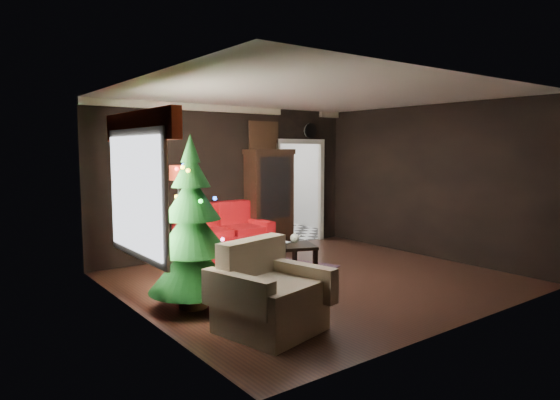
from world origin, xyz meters
TOP-DOWN VIEW (x-y plane):
  - floor at (0.00, 0.00)m, footprint 5.50×5.50m
  - ceiling at (0.00, 0.00)m, footprint 5.50×5.50m
  - wall_back at (0.00, 2.50)m, footprint 5.50×0.00m
  - wall_front at (0.00, -2.50)m, footprint 5.50×0.00m
  - wall_left at (-2.75, 0.00)m, footprint 0.00×5.50m
  - wall_right at (2.75, 0.00)m, footprint 0.00×5.50m
  - doorway at (1.70, 2.50)m, footprint 1.10×0.10m
  - left_window at (-2.71, 0.20)m, footprint 0.05×1.60m
  - valance at (-2.63, 0.20)m, footprint 0.12×2.10m
  - kitchen_floor at (1.70, 4.00)m, footprint 3.00×3.00m
  - kitchen_window at (1.70, 5.45)m, footprint 0.70×0.06m
  - rug at (-0.34, 0.71)m, footprint 2.50×2.17m
  - loveseat at (-0.40, 2.05)m, footprint 1.70×0.90m
  - curio_cabinet at (0.75, 2.27)m, footprint 0.90×0.45m
  - floor_lamp at (-1.44, 1.72)m, footprint 0.35×0.35m
  - christmas_tree at (-2.11, -0.09)m, footprint 1.32×1.32m
  - armchair at (-1.79, -1.33)m, footprint 1.20×1.20m
  - coffee_table at (-0.23, 0.54)m, footprint 1.18×0.95m
  - teapot at (0.08, 0.60)m, footprint 0.18×0.18m
  - cup_a at (-0.29, 0.79)m, footprint 0.09×0.09m
  - cup_b at (-0.37, 0.64)m, footprint 0.08×0.08m
  - book at (-0.15, 0.68)m, footprint 0.14×0.05m
  - wall_clock at (1.95, 2.45)m, footprint 0.32×0.32m
  - painting at (0.75, 2.46)m, footprint 0.62×0.05m
  - kitchen_counter at (1.70, 5.20)m, footprint 1.80×0.60m
  - kitchen_table at (1.40, 3.70)m, footprint 0.70×0.70m

SIDE VIEW (x-z plane):
  - floor at x=0.00m, z-range 0.00..0.00m
  - kitchen_floor at x=1.70m, z-range 0.00..0.00m
  - rug at x=-0.34m, z-range 0.00..0.01m
  - coffee_table at x=-0.23m, z-range 0.01..0.47m
  - kitchen_table at x=1.40m, z-range 0.00..0.75m
  - kitchen_counter at x=1.70m, z-range 0.00..0.90m
  - armchair at x=-1.79m, z-range -0.05..0.97m
  - cup_b at x=-0.37m, z-range 0.47..0.53m
  - loveseat at x=-0.40m, z-range 0.00..1.00m
  - cup_a at x=-0.29m, z-range 0.47..0.54m
  - teapot at x=0.08m, z-range 0.47..0.63m
  - book at x=-0.15m, z-range 0.47..0.67m
  - floor_lamp at x=-1.44m, z-range -0.07..1.73m
  - curio_cabinet at x=0.75m, z-range 0.00..1.90m
  - doorway at x=1.70m, z-range 0.00..2.10m
  - christmas_tree at x=-2.11m, z-range -0.01..2.11m
  - wall_back at x=0.00m, z-range -1.35..4.15m
  - wall_front at x=0.00m, z-range -1.35..4.15m
  - wall_left at x=-2.75m, z-range -1.35..4.15m
  - wall_right at x=2.75m, z-range -1.35..4.15m
  - left_window at x=-2.71m, z-range 0.75..2.15m
  - kitchen_window at x=1.70m, z-range 1.35..2.05m
  - painting at x=0.75m, z-range 1.99..2.51m
  - valance at x=-2.63m, z-range 2.10..2.44m
  - wall_clock at x=1.95m, z-range 2.35..2.41m
  - ceiling at x=0.00m, z-range 2.80..2.80m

